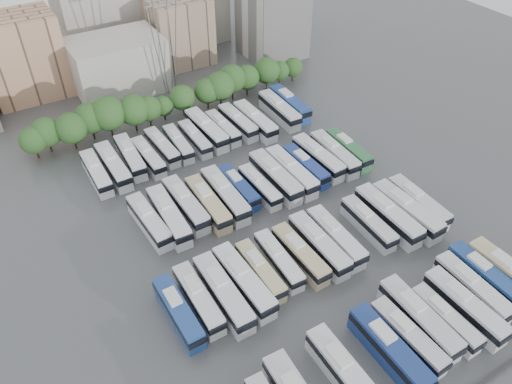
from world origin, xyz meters
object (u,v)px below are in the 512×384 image
bus_r1_s0 (178,312)px  bus_r3_s7 (206,129)px  bus_r0_s6 (389,350)px  bus_r3_s5 (178,143)px  bus_r2_s1 (149,221)px  bus_r2_s9 (291,172)px  bus_r0_s9 (445,319)px  bus_r2_s12 (334,154)px  apartment_tower (273,4)px  bus_r3_s0 (96,173)px  bus_r2_s8 (275,177)px  bus_r3_s10 (255,121)px  bus_r0_s4 (346,374)px  bus_r1_s13 (418,203)px  electricity_pylon (162,16)px  bus_r0_s8 (419,318)px  bus_r2_s13 (348,149)px  bus_r1_s6 (300,254)px  bus_r0_s7 (408,337)px  bus_r0_s10 (465,307)px  bus_r2_s10 (306,166)px  bus_r3_s1 (113,166)px  bus_r0_s11 (472,288)px  bus_r3_s9 (238,122)px  bus_r2_s3 (186,204)px  bus_r3_s2 (130,157)px  bus_r3_s8 (223,128)px  bus_r3_s6 (195,139)px  bus_r0_s13 (510,275)px  bus_r1_s12 (406,211)px  bus_r1_s2 (223,293)px  bus_r0_s12 (485,276)px  bus_r3_s3 (148,157)px  bus_r1_s1 (198,299)px  bus_r1_s11 (388,215)px  bus_r1_s5 (279,260)px  bus_r2_s2 (169,216)px  bus_r1_s4 (260,271)px  bus_r3_s12 (279,110)px  bus_r1_s3 (244,281)px  bus_r2_s11 (318,157)px  bus_r2_s7 (260,187)px  bus_r3_s4 (162,147)px  bus_r3_s13 (289,104)px  bus_r1_s7 (319,245)px

bus_r1_s0 → bus_r3_s7: (22.88, 37.23, 0.25)m
bus_r0_s6 → bus_r3_s5: (-3.57, 54.80, -0.31)m
bus_r2_s1 → bus_r2_s9: bus_r2_s9 is taller
bus_r0_s9 → bus_r2_s12: 37.89m
apartment_tower → bus_r3_s0: size_ratio=2.19×
bus_r2_s8 → bus_r3_s10: bearing=69.8°
bus_r0_s4 → bus_r1_s13: size_ratio=1.02×
electricity_pylon → bus_r0_s8: bearing=-87.7°
bus_r2_s13 → bus_r3_s5: bearing=147.3°
bus_r1_s6 → bus_r0_s7: bearing=-80.1°
bus_r0_s10 → bus_r2_s10: size_ratio=1.10×
bus_r0_s6 → bus_r2_s10: 38.39m
bus_r3_s1 → bus_r3_s7: bearing=5.0°
bus_r2_s8 → bus_r3_s1: (-23.23, 17.91, -0.12)m
bus_r0_s11 → bus_r2_s10: (-3.32, 34.78, -0.10)m
bus_r0_s11 → bus_r3_s9: bearing=98.5°
bus_r0_s4 → bus_r3_s9: size_ratio=1.07×
bus_r2_s3 → bus_r2_s13: 33.08m
bus_r3_s2 → bus_r3_s8: (19.47, 0.05, -0.18)m
bus_r2_s12 → bus_r3_s6: bus_r2_s12 is taller
bus_r0_s13 → bus_r1_s12: bus_r1_s12 is taller
bus_r1_s2 → bus_r3_s6: bearing=70.5°
bus_r0_s12 → bus_r3_s9: bus_r0_s12 is taller
bus_r3_s3 → bus_r1_s2: bearing=-97.0°
bus_r1_s1 → bus_r1_s6: (16.44, -0.39, -0.01)m
bus_r1_s11 → bus_r3_s3: 44.22m
bus_r1_s5 → bus_r3_s5: bearing=92.7°
bus_r3_s9 → bus_r2_s2: bearing=-142.7°
bus_r1_s2 → bus_r2_s1: bearing=100.3°
bus_r0_s7 → bus_r2_s1: 41.77m
electricity_pylon → bus_r3_s1: bearing=-134.5°
bus_r2_s10 → bus_r3_s1: bus_r3_s1 is taller
bus_r1_s4 → bus_r3_s12: size_ratio=0.84×
bus_r2_s10 → bus_r0_s6: bearing=-110.5°
bus_r0_s8 → bus_r3_s2: 57.17m
bus_r2_s13 → electricity_pylon: bearing=119.2°
bus_r1_s3 → bus_r3_s8: bearing=64.5°
bus_r0_s11 → bus_r2_s11: 35.59m
bus_r1_s0 → bus_r2_s7: (22.85, 16.89, -0.13)m
bus_r0_s10 → bus_r1_s5: size_ratio=1.13×
bus_r0_s7 → bus_r2_s2: 39.82m
bus_r2_s13 → bus_r3_s4: bearing=149.6°
bus_r1_s5 → bus_r2_s8: 19.25m
bus_r3_s9 → bus_r3_s13: 13.02m
bus_r1_s5 → bus_r2_s7: (6.49, 15.97, -0.03)m
bus_r1_s7 → apartment_tower: bearing=63.8°
bus_r1_s13 → bus_r2_s10: (-9.95, 17.92, -0.15)m
bus_r0_s8 → bus_r3_s13: bus_r0_s8 is taller
bus_r0_s10 → bus_r3_s2: bus_r0_s10 is taller
bus_r3_s10 → bus_r0_s4: bearing=-111.2°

